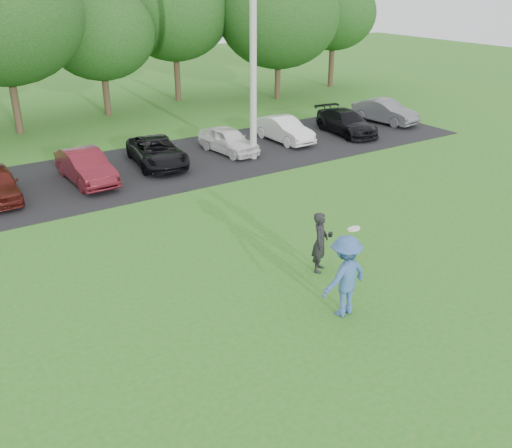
% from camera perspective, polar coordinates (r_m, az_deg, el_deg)
% --- Properties ---
extents(ground, '(100.00, 100.00, 0.00)m').
position_cam_1_polar(ground, '(12.92, 8.70, -10.57)').
color(ground, '#2A7120').
rests_on(ground, ground).
extents(parking_lot, '(32.00, 6.50, 0.03)m').
position_cam_1_polar(parking_lot, '(23.18, -13.06, 5.02)').
color(parking_lot, black).
rests_on(parking_lot, ground).
extents(utility_pole, '(0.28, 0.28, 9.49)m').
position_cam_1_polar(utility_pole, '(23.41, -0.29, 17.70)').
color(utility_pole, '#A8A8A2').
rests_on(utility_pole, ground).
extents(frisbee_player, '(1.33, 0.84, 2.35)m').
position_cam_1_polar(frisbee_player, '(13.05, 8.90, -5.16)').
color(frisbee_player, '#365A98').
rests_on(frisbee_player, ground).
extents(camera_bystander, '(0.71, 0.69, 1.65)m').
position_cam_1_polar(camera_bystander, '(14.93, 6.43, -1.80)').
color(camera_bystander, black).
rests_on(camera_bystander, ground).
extents(parked_cars, '(31.03, 5.05, 1.25)m').
position_cam_1_polar(parked_cars, '(22.52, -16.82, 5.67)').
color(parked_cars, slate).
rests_on(parked_cars, parking_lot).
extents(tree_row, '(42.39, 9.85, 8.64)m').
position_cam_1_polar(tree_row, '(31.86, -17.96, 18.55)').
color(tree_row, '#38281C').
rests_on(tree_row, ground).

